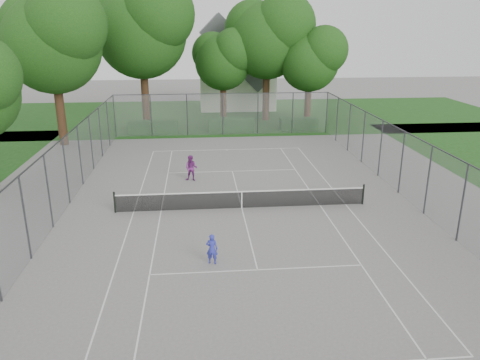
{
  "coord_description": "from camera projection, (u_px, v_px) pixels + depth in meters",
  "views": [
    {
      "loc": [
        -2.13,
        -22.26,
        8.99
      ],
      "look_at": [
        0.0,
        1.0,
        1.2
      ],
      "focal_mm": 35.0,
      "sensor_mm": 36.0,
      "label": 1
    }
  ],
  "objects": [
    {
      "name": "tree_far_right",
      "position": [
        311.0,
        57.0,
        42.78
      ],
      "size": [
        6.24,
        5.69,
        8.97
      ],
      "color": "#362013",
      "rests_on": "ground"
    },
    {
      "name": "girl_player",
      "position": [
        212.0,
        249.0,
        18.33
      ],
      "size": [
        0.51,
        0.39,
        1.26
      ],
      "primitive_type": "imported",
      "rotation": [
        0.0,
        0.0,
        2.93
      ],
      "color": "#2E33AF",
      "rests_on": "ground"
    },
    {
      "name": "grass_far",
      "position": [
        218.0,
        115.0,
        48.62
      ],
      "size": [
        60.0,
        20.0,
        0.0
      ],
      "primitive_type": "cube",
      "color": "#184313",
      "rests_on": "ground"
    },
    {
      "name": "tree_far_left",
      "position": [
        142.0,
        25.0,
        40.29
      ],
      "size": [
        9.02,
        8.24,
        12.97
      ],
      "color": "#362013",
      "rests_on": "ground"
    },
    {
      "name": "hedge_right",
      "position": [
        299.0,
        124.0,
        42.09
      ],
      "size": [
        3.33,
        1.22,
        1.0
      ],
      "primitive_type": "cube",
      "color": "#184416",
      "rests_on": "ground"
    },
    {
      "name": "tree_far_midleft",
      "position": [
        224.0,
        57.0,
        44.2
      ],
      "size": [
        6.1,
        5.57,
        8.76
      ],
      "color": "#362013",
      "rests_on": "ground"
    },
    {
      "name": "perimeter_fence",
      "position": [
        242.0,
        175.0,
        23.49
      ],
      "size": [
        18.08,
        34.08,
        3.52
      ],
      "color": "#38383D",
      "rests_on": "ground"
    },
    {
      "name": "tennis_net",
      "position": [
        242.0,
        199.0,
        23.9
      ],
      "size": [
        12.87,
        0.1,
        1.1
      ],
      "color": "black",
      "rests_on": "ground"
    },
    {
      "name": "tree_far_midright",
      "position": [
        268.0,
        34.0,
        43.74
      ],
      "size": [
        8.22,
        7.51,
        11.82
      ],
      "color": "#362013",
      "rests_on": "ground"
    },
    {
      "name": "court_markings",
      "position": [
        242.0,
        208.0,
        24.06
      ],
      "size": [
        11.03,
        23.83,
        0.01
      ],
      "color": "silver",
      "rests_on": "ground"
    },
    {
      "name": "hedge_left",
      "position": [
        153.0,
        127.0,
        40.57
      ],
      "size": [
        4.21,
        1.26,
        1.05
      ],
      "primitive_type": "cube",
      "color": "#184416",
      "rests_on": "ground"
    },
    {
      "name": "tree_side_back",
      "position": [
        52.0,
        36.0,
        34.17
      ],
      "size": [
        8.26,
        7.54,
        11.88
      ],
      "color": "#362013",
      "rests_on": "ground"
    },
    {
      "name": "ground",
      "position": [
        242.0,
        208.0,
        24.06
      ],
      "size": [
        120.0,
        120.0,
        0.0
      ],
      "primitive_type": "plane",
      "color": "slate",
      "rests_on": "ground"
    },
    {
      "name": "house",
      "position": [
        236.0,
        71.0,
        52.0
      ],
      "size": [
        8.15,
        6.32,
        10.15
      ],
      "color": "white",
      "rests_on": "ground"
    },
    {
      "name": "hedge_mid",
      "position": [
        231.0,
        125.0,
        40.99
      ],
      "size": [
        3.91,
        1.12,
        1.23
      ],
      "primitive_type": "cube",
      "color": "#184416",
      "rests_on": "ground"
    },
    {
      "name": "woman_player",
      "position": [
        191.0,
        168.0,
        28.08
      ],
      "size": [
        0.89,
        0.78,
        1.57
      ],
      "primitive_type": "imported",
      "rotation": [
        0.0,
        0.0,
        -0.27
      ],
      "color": "#762777",
      "rests_on": "ground"
    }
  ]
}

